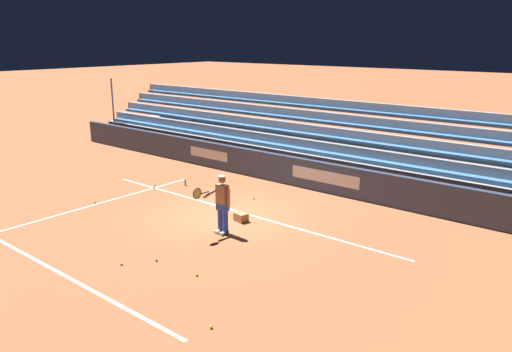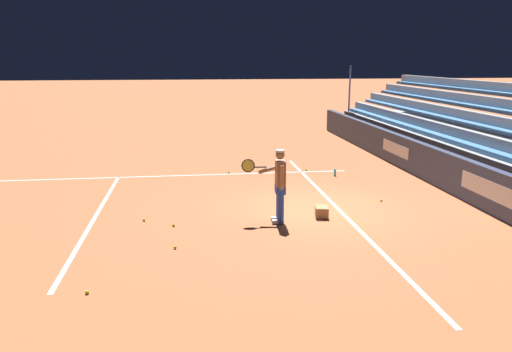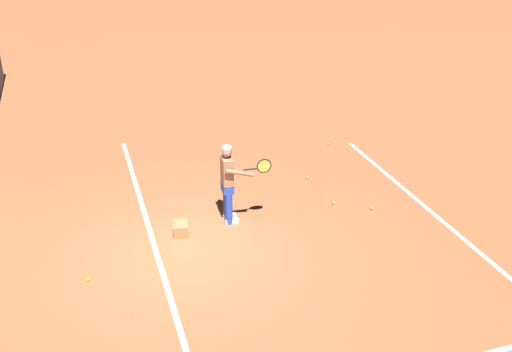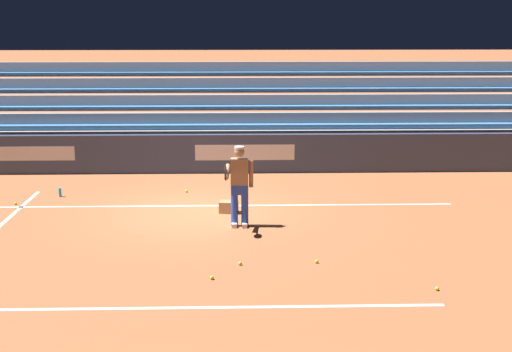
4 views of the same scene
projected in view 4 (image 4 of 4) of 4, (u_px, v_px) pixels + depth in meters
ground_plane at (196, 212)px, 16.22m from camera, size 160.00×160.00×0.00m
court_baseline_white at (198, 206)px, 16.71m from camera, size 12.00×0.10×0.01m
court_service_line_white at (177, 308)px, 10.86m from camera, size 8.22×0.10×0.01m
back_wall_sponsor_board at (204, 154)px, 20.14m from camera, size 27.40×0.25×1.10m
bleacher_stand at (207, 134)px, 22.27m from camera, size 26.03×3.20×3.40m
tennis_player at (239, 185)px, 14.90m from camera, size 0.60×0.98×1.71m
ball_box_cardboard at (229, 207)px, 16.12m from camera, size 0.45×0.37×0.26m
tennis_ball_toward_net at (437, 289)px, 11.54m from camera, size 0.07×0.07×0.07m
tennis_ball_on_baseline at (240, 263)px, 12.72m from camera, size 0.07×0.07×0.07m
tennis_ball_near_player at (212, 278)px, 12.03m from camera, size 0.07×0.07×0.07m
tennis_ball_by_box at (317, 261)px, 12.83m from camera, size 0.07×0.07×0.07m
tennis_ball_far_left at (15, 204)px, 16.79m from camera, size 0.07×0.07×0.07m
tennis_ball_midcourt at (186, 191)px, 17.99m from camera, size 0.07×0.07×0.07m
water_bottle at (60, 192)px, 17.53m from camera, size 0.07×0.07×0.22m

